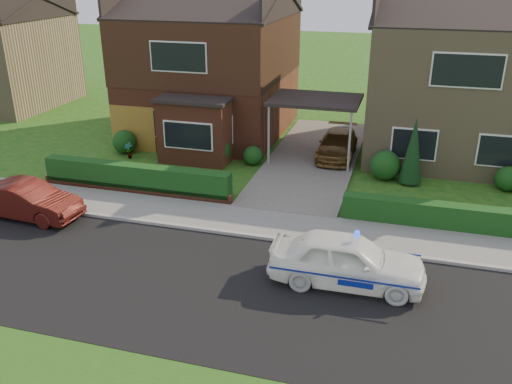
% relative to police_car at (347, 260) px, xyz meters
% --- Properties ---
extents(ground, '(120.00, 120.00, 0.00)m').
position_rel_police_car_xyz_m(ground, '(-2.68, -1.20, -0.71)').
color(ground, '#185015').
rests_on(ground, ground).
extents(road, '(60.00, 6.00, 0.02)m').
position_rel_police_car_xyz_m(road, '(-2.68, -1.20, -0.71)').
color(road, black).
rests_on(road, ground).
extents(kerb, '(60.00, 0.16, 0.12)m').
position_rel_police_car_xyz_m(kerb, '(-2.68, 1.85, -0.65)').
color(kerb, '#9E9993').
rests_on(kerb, ground).
extents(sidewalk, '(60.00, 2.00, 0.10)m').
position_rel_police_car_xyz_m(sidewalk, '(-2.68, 2.90, -0.66)').
color(sidewalk, slate).
rests_on(sidewalk, ground).
extents(driveway, '(3.80, 12.00, 0.12)m').
position_rel_police_car_xyz_m(driveway, '(-2.68, 9.80, -0.65)').
color(driveway, '#666059').
rests_on(driveway, ground).
extents(house_left, '(7.50, 9.53, 7.25)m').
position_rel_police_car_xyz_m(house_left, '(-8.46, 12.70, 3.10)').
color(house_left, brown).
rests_on(house_left, ground).
extents(house_right, '(7.50, 8.06, 7.25)m').
position_rel_police_car_xyz_m(house_right, '(3.12, 12.79, 2.95)').
color(house_right, '#957F5B').
rests_on(house_right, ground).
extents(carport_link, '(3.80, 3.00, 2.77)m').
position_rel_police_car_xyz_m(carport_link, '(-2.68, 9.75, 1.94)').
color(carport_link, black).
rests_on(carport_link, ground).
extents(garage_door, '(2.20, 0.10, 2.10)m').
position_rel_police_car_xyz_m(garage_door, '(-10.93, 8.76, 0.34)').
color(garage_door, olive).
rests_on(garage_door, ground).
extents(dwarf_wall, '(7.70, 0.25, 0.36)m').
position_rel_police_car_xyz_m(dwarf_wall, '(-8.48, 4.10, -0.53)').
color(dwarf_wall, brown).
rests_on(dwarf_wall, ground).
extents(hedge_left, '(7.50, 0.55, 0.90)m').
position_rel_police_car_xyz_m(hedge_left, '(-8.48, 4.25, -0.71)').
color(hedge_left, '#123A14').
rests_on(hedge_left, ground).
extents(hedge_right, '(7.50, 0.55, 0.80)m').
position_rel_police_car_xyz_m(hedge_right, '(3.12, 4.15, -0.71)').
color(hedge_right, '#123A14').
rests_on(hedge_right, ground).
extents(shrub_left_far, '(1.08, 1.08, 1.08)m').
position_rel_police_car_xyz_m(shrub_left_far, '(-11.18, 8.30, -0.17)').
color(shrub_left_far, '#123A14').
rests_on(shrub_left_far, ground).
extents(shrub_left_mid, '(1.32, 1.32, 1.32)m').
position_rel_police_car_xyz_m(shrub_left_mid, '(-6.68, 8.10, -0.05)').
color(shrub_left_mid, '#123A14').
rests_on(shrub_left_mid, ground).
extents(shrub_left_near, '(0.84, 0.84, 0.84)m').
position_rel_police_car_xyz_m(shrub_left_near, '(-5.08, 8.40, -0.29)').
color(shrub_left_near, '#123A14').
rests_on(shrub_left_near, ground).
extents(shrub_right_near, '(1.20, 1.20, 1.20)m').
position_rel_police_car_xyz_m(shrub_right_near, '(0.52, 8.20, -0.11)').
color(shrub_right_near, '#123A14').
rests_on(shrub_right_near, ground).
extents(shrub_right_mid, '(0.96, 0.96, 0.96)m').
position_rel_police_car_xyz_m(shrub_right_mid, '(5.12, 8.30, -0.23)').
color(shrub_right_mid, '#123A14').
rests_on(shrub_right_mid, ground).
extents(conifer_a, '(0.90, 0.90, 2.60)m').
position_rel_police_car_xyz_m(conifer_a, '(1.52, 8.00, 0.59)').
color(conifer_a, black).
rests_on(conifer_a, ground).
extents(neighbour_left, '(6.50, 7.00, 5.20)m').
position_rel_police_car_xyz_m(neighbour_left, '(-22.68, 14.80, 1.89)').
color(neighbour_left, '#957F5B').
rests_on(neighbour_left, ground).
extents(police_car, '(3.85, 4.22, 1.59)m').
position_rel_police_car_xyz_m(police_car, '(0.00, 0.00, 0.00)').
color(police_car, white).
rests_on(police_car, ground).
extents(driveway_car, '(1.62, 3.86, 1.11)m').
position_rel_police_car_xyz_m(driveway_car, '(-1.68, 10.16, -0.04)').
color(driveway_car, brown).
rests_on(driveway_car, driveway).
extents(street_car, '(1.54, 3.86, 1.25)m').
position_rel_police_car_xyz_m(street_car, '(-10.99, 1.20, -0.09)').
color(street_car, '#49130F').
rests_on(street_car, ground).
extents(potted_plant_a, '(0.41, 0.30, 0.72)m').
position_rel_police_car_xyz_m(potted_plant_a, '(-10.62, 7.65, -0.35)').
color(potted_plant_a, gray).
rests_on(potted_plant_a, ground).
extents(potted_plant_b, '(0.49, 0.44, 0.76)m').
position_rel_police_car_xyz_m(potted_plant_b, '(-8.62, 7.80, -0.33)').
color(potted_plant_b, gray).
rests_on(potted_plant_b, ground).
extents(potted_plant_c, '(0.57, 0.57, 0.83)m').
position_rel_police_car_xyz_m(potted_plant_c, '(-5.18, 4.80, -0.30)').
color(potted_plant_c, gray).
rests_on(potted_plant_c, ground).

